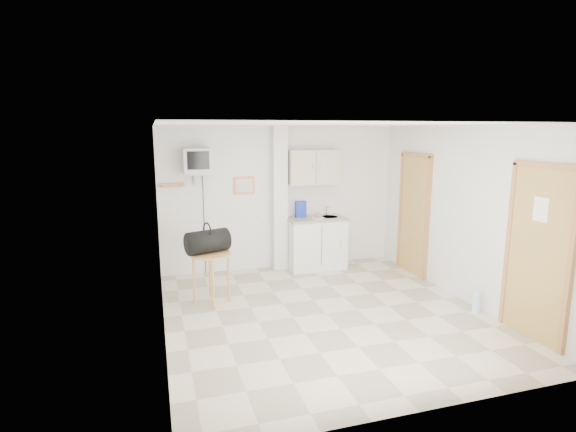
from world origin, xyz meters
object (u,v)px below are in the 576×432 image
object	(u,v)px
crt_television	(197,162)
round_table	(211,261)
water_bottle	(476,302)
duffel_bag	(208,241)

from	to	relation	value
crt_television	round_table	distance (m)	1.78
crt_television	water_bottle	bearing A→B (deg)	-36.80
duffel_bag	water_bottle	distance (m)	3.77
round_table	water_bottle	xyz separation A→B (m)	(3.39, -1.36, -0.47)
crt_television	duffel_bag	world-z (taller)	crt_television
duffel_bag	round_table	bearing A→B (deg)	-68.64
duffel_bag	crt_television	bearing A→B (deg)	70.58
crt_television	duffel_bag	bearing A→B (deg)	-90.24
crt_television	round_table	size ratio (longest dim) A/B	2.91
crt_television	duffel_bag	distance (m)	1.56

